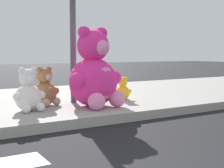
# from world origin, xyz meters

# --- Properties ---
(sidewalk) EXTENTS (28.00, 4.40, 0.15)m
(sidewalk) POSITION_xyz_m (0.00, 5.20, 0.07)
(sidewalk) COLOR #9E9B93
(sidewalk) RESTS_ON ground_plane
(sign_pole) EXTENTS (0.56, 0.11, 3.20)m
(sign_pole) POSITION_xyz_m (1.00, 4.40, 1.85)
(sign_pole) COLOR #4C4C51
(sign_pole) RESTS_ON sidewalk
(plush_pink_large) EXTENTS (1.05, 0.97, 1.39)m
(plush_pink_large) POSITION_xyz_m (1.13, 3.81, 0.70)
(plush_pink_large) COLOR #F22D93
(plush_pink_large) RESTS_ON sidewalk
(plush_white) EXTENTS (0.54, 0.49, 0.71)m
(plush_white) POSITION_xyz_m (0.02, 3.97, 0.43)
(plush_white) COLOR white
(plush_white) RESTS_ON sidewalk
(plush_yellow) EXTENTS (0.33, 0.34, 0.47)m
(plush_yellow) POSITION_xyz_m (1.99, 4.23, 0.34)
(plush_yellow) COLOR yellow
(plush_yellow) RESTS_ON sidewalk
(plush_brown) EXTENTS (0.52, 0.49, 0.69)m
(plush_brown) POSITION_xyz_m (0.44, 4.37, 0.43)
(plush_brown) COLOR olive
(plush_brown) RESTS_ON sidewalk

